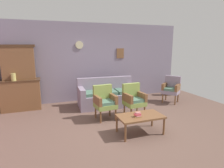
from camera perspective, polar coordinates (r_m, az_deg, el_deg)
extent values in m
plane|color=brown|center=(4.67, 4.15, -12.82)|extent=(7.68, 7.68, 0.00)
cube|color=gray|center=(6.76, -4.78, 6.66)|extent=(6.40, 0.06, 2.70)
cube|color=brown|center=(6.99, 2.52, 9.31)|extent=(0.28, 0.02, 0.36)
cylinder|color=beige|center=(6.56, -9.93, 11.63)|extent=(0.26, 0.03, 0.26)
cube|color=brown|center=(6.35, -25.91, -3.05)|extent=(1.10, 0.52, 0.90)
cube|color=#462D1B|center=(6.25, -26.28, 1.08)|extent=(1.16, 0.55, 0.03)
cube|color=brown|center=(6.27, -26.60, 5.61)|extent=(0.90, 0.36, 0.95)
cube|color=#462D1B|center=(6.25, -27.03, 10.30)|extent=(0.99, 0.38, 0.08)
cylinder|color=tan|center=(6.08, -27.82, 1.87)|extent=(0.13, 0.13, 0.22)
cube|color=gray|center=(6.08, -1.27, -4.80)|extent=(1.89, 0.88, 0.42)
cube|color=gray|center=(6.27, -2.10, -0.06)|extent=(1.86, 0.24, 0.48)
cube|color=gray|center=(6.28, 6.18, -1.22)|extent=(0.19, 0.81, 0.24)
cube|color=gray|center=(5.83, -9.34, -2.32)|extent=(0.19, 0.81, 0.24)
cube|color=#4C705B|center=(6.15, 3.66, -2.14)|extent=(0.51, 0.58, 0.10)
cube|color=#4C705B|center=(5.98, -1.18, -2.51)|extent=(0.51, 0.58, 0.10)
cube|color=#4C705B|center=(5.86, -6.26, -2.88)|extent=(0.51, 0.58, 0.10)
cube|color=#849947|center=(4.96, -2.02, -6.58)|extent=(0.56, 0.52, 0.12)
cube|color=#4C705B|center=(4.91, -1.94, -5.65)|extent=(0.47, 0.44, 0.10)
cube|color=#849947|center=(5.06, -2.91, -2.81)|extent=(0.53, 0.14, 0.46)
cube|color=brown|center=(4.99, 0.31, -4.41)|extent=(0.12, 0.48, 0.22)
cube|color=brown|center=(4.83, -4.46, -4.99)|extent=(0.12, 0.48, 0.22)
cylinder|color=brown|center=(4.95, 1.13, -9.32)|extent=(0.04, 0.04, 0.32)
cylinder|color=brown|center=(4.80, -3.48, -10.04)|extent=(0.04, 0.04, 0.32)
cylinder|color=brown|center=(5.27, -0.67, -7.98)|extent=(0.04, 0.04, 0.32)
cylinder|color=brown|center=(5.13, -5.02, -8.60)|extent=(0.04, 0.04, 0.32)
cube|color=#849947|center=(5.20, 6.85, -5.80)|extent=(0.56, 0.52, 0.12)
cube|color=#4C705B|center=(5.16, 6.99, -4.90)|extent=(0.47, 0.44, 0.10)
cube|color=#849947|center=(5.29, 5.80, -2.22)|extent=(0.53, 0.14, 0.46)
cube|color=brown|center=(5.27, 8.94, -3.70)|extent=(0.12, 0.48, 0.22)
cube|color=brown|center=(5.04, 4.75, -4.29)|extent=(0.12, 0.48, 0.22)
cylinder|color=brown|center=(5.23, 9.87, -8.34)|extent=(0.04, 0.04, 0.32)
cylinder|color=brown|center=(5.01, 5.85, -9.10)|extent=(0.04, 0.04, 0.32)
cylinder|color=brown|center=(5.53, 7.64, -7.16)|extent=(0.04, 0.04, 0.32)
cylinder|color=brown|center=(5.32, 3.77, -7.81)|extent=(0.04, 0.04, 0.32)
cube|color=gray|center=(6.72, 17.44, -2.25)|extent=(0.70, 0.71, 0.12)
cube|color=#4C705B|center=(6.68, 17.44, -1.54)|extent=(0.59, 0.60, 0.10)
cube|color=gray|center=(6.85, 18.03, 0.45)|extent=(0.40, 0.47, 0.46)
cube|color=brown|center=(6.63, 19.36, -1.05)|extent=(0.43, 0.36, 0.22)
cube|color=brown|center=(6.74, 15.73, -0.63)|extent=(0.43, 0.36, 0.22)
cylinder|color=brown|center=(6.55, 18.66, -4.68)|extent=(0.04, 0.04, 0.32)
cylinder|color=brown|center=(6.65, 15.15, -4.22)|extent=(0.04, 0.04, 0.32)
cylinder|color=brown|center=(6.91, 19.43, -3.90)|extent=(0.04, 0.04, 0.32)
cylinder|color=brown|center=(7.01, 16.09, -3.48)|extent=(0.04, 0.04, 0.32)
cube|color=brown|center=(4.23, 8.60, -9.69)|extent=(1.00, 0.56, 0.04)
cylinder|color=brown|center=(4.33, 1.48, -12.04)|extent=(0.04, 0.04, 0.38)
cylinder|color=brown|center=(4.72, 12.12, -10.27)|extent=(0.04, 0.04, 0.38)
cylinder|color=brown|center=(3.93, 4.10, -14.65)|extent=(0.04, 0.04, 0.38)
cylinder|color=brown|center=(4.35, 15.52, -12.36)|extent=(0.04, 0.04, 0.38)
cube|color=olive|center=(4.13, 7.79, -9.78)|extent=(0.16, 0.10, 0.02)
cube|color=pink|center=(4.13, 7.98, -9.47)|extent=(0.11, 0.08, 0.03)
cube|color=#D1454D|center=(4.12, 7.75, -9.16)|extent=(0.14, 0.09, 0.02)
cube|color=#E76079|center=(4.11, 7.83, -8.89)|extent=(0.10, 0.08, 0.02)
cube|color=#B66E67|center=(4.11, 7.93, -8.62)|extent=(0.11, 0.07, 0.02)
cylinder|color=#7B705D|center=(7.75, 17.16, -0.93)|extent=(0.25, 0.25, 0.63)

